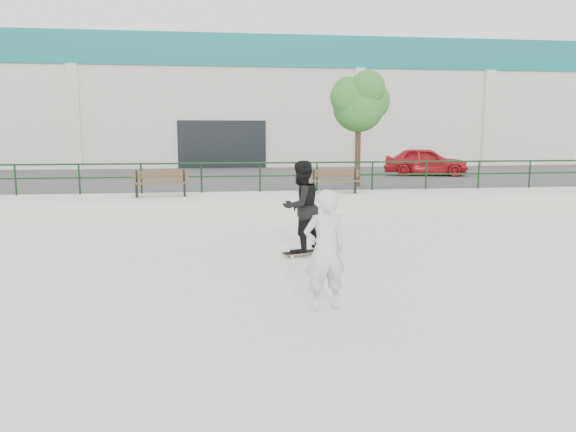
{
  "coord_description": "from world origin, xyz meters",
  "views": [
    {
      "loc": [
        -0.69,
        -8.49,
        2.57
      ],
      "look_at": [
        0.76,
        2.0,
        0.97
      ],
      "focal_mm": 35.0,
      "sensor_mm": 36.0,
      "label": 1
    }
  ],
  "objects": [
    {
      "name": "ground",
      "position": [
        0.0,
        0.0,
        0.0
      ],
      "size": [
        120.0,
        120.0,
        0.0
      ],
      "primitive_type": "plane",
      "color": "silver",
      "rests_on": "ground"
    },
    {
      "name": "ledge",
      "position": [
        0.0,
        9.5,
        0.25
      ],
      "size": [
        30.0,
        3.0,
        0.5
      ],
      "primitive_type": "cube",
      "color": "beige",
      "rests_on": "ground"
    },
    {
      "name": "parking_strip",
      "position": [
        0.0,
        18.0,
        0.25
      ],
      "size": [
        60.0,
        14.0,
        0.5
      ],
      "primitive_type": "cube",
      "color": "#363636",
      "rests_on": "ground"
    },
    {
      "name": "railing",
      "position": [
        -0.0,
        10.8,
        1.24
      ],
      "size": [
        28.0,
        0.06,
        1.03
      ],
      "color": "black",
      "rests_on": "ledge"
    },
    {
      "name": "commercial_building",
      "position": [
        -0.0,
        31.99,
        4.58
      ],
      "size": [
        44.2,
        16.33,
        8.0
      ],
      "color": "silver",
      "rests_on": "ground"
    },
    {
      "name": "bench_left",
      "position": [
        -2.29,
        9.9,
        0.91
      ],
      "size": [
        1.83,
        0.66,
        0.83
      ],
      "rotation": [
        0.0,
        0.0,
        0.08
      ],
      "color": "brown",
      "rests_on": "ledge"
    },
    {
      "name": "bench_right",
      "position": [
        3.49,
        10.2,
        0.89
      ],
      "size": [
        1.76,
        0.82,
        0.78
      ],
      "rotation": [
        0.0,
        0.0,
        -0.2
      ],
      "color": "brown",
      "rests_on": "ledge"
    },
    {
      "name": "tree",
      "position": [
        4.9,
        12.36,
        3.72
      ],
      "size": [
        2.42,
        2.15,
        4.3
      ],
      "color": "brown",
      "rests_on": "parking_strip"
    },
    {
      "name": "red_car",
      "position": [
        9.46,
        17.1,
        1.17
      ],
      "size": [
        4.19,
        2.61,
        1.33
      ],
      "primitive_type": "imported",
      "rotation": [
        0.0,
        0.0,
        1.28
      ],
      "color": "#A7141C",
      "rests_on": "parking_strip"
    },
    {
      "name": "skateboard",
      "position": [
        1.14,
        2.8,
        0.07
      ],
      "size": [
        0.8,
        0.45,
        0.09
      ],
      "rotation": [
        0.0,
        0.0,
        0.35
      ],
      "color": "black",
      "rests_on": "ground"
    },
    {
      "name": "standing_skater",
      "position": [
        1.14,
        2.8,
        1.04
      ],
      "size": [
        1.16,
        1.1,
        1.89
      ],
      "primitive_type": "imported",
      "rotation": [
        0.0,
        0.0,
        3.73
      ],
      "color": "black",
      "rests_on": "skateboard"
    },
    {
      "name": "seated_skater",
      "position": [
        0.91,
        -0.77,
        0.88
      ],
      "size": [
        0.71,
        0.54,
        1.76
      ],
      "primitive_type": "imported",
      "rotation": [
        0.0,
        0.0,
        3.34
      ],
      "color": "silver",
      "rests_on": "ground"
    }
  ]
}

